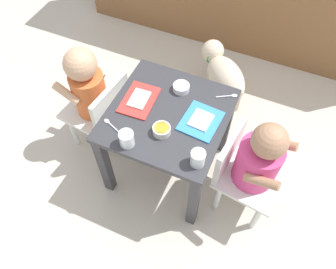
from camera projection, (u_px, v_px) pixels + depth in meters
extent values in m
plane|color=beige|center=(168.00, 166.00, 1.84)|extent=(7.00, 7.00, 0.00)
cube|color=#333338|center=(168.00, 115.00, 1.47)|extent=(0.52, 0.53, 0.03)
cube|color=#333338|center=(105.00, 165.00, 1.59)|extent=(0.04, 0.04, 0.44)
cube|color=#333338|center=(194.00, 201.00, 1.49)|extent=(0.04, 0.04, 0.44)
cube|color=#333338|center=(147.00, 98.00, 1.83)|extent=(0.04, 0.04, 0.44)
cube|color=#333338|center=(226.00, 124.00, 1.73)|extent=(0.04, 0.04, 0.44)
cube|color=silver|center=(95.00, 110.00, 1.74)|extent=(0.31, 0.31, 0.02)
cube|color=silver|center=(111.00, 105.00, 1.61)|extent=(0.06, 0.27, 0.22)
cylinder|color=#D86633|center=(90.00, 93.00, 1.64)|extent=(0.17, 0.17, 0.24)
sphere|color=tan|center=(80.00, 64.00, 1.48)|extent=(0.15, 0.15, 0.15)
cylinder|color=silver|center=(96.00, 106.00, 1.93)|extent=(0.03, 0.03, 0.25)
cylinder|color=silver|center=(73.00, 130.00, 1.83)|extent=(0.03, 0.03, 0.25)
cylinder|color=silver|center=(124.00, 120.00, 1.87)|extent=(0.03, 0.03, 0.25)
cylinder|color=silver|center=(103.00, 146.00, 1.77)|extent=(0.03, 0.03, 0.25)
cylinder|color=tan|center=(91.00, 70.00, 1.65)|extent=(0.15, 0.06, 0.09)
cylinder|color=tan|center=(67.00, 94.00, 1.56)|extent=(0.15, 0.06, 0.09)
cube|color=silver|center=(251.00, 177.00, 1.52)|extent=(0.31, 0.31, 0.02)
cube|color=silver|center=(230.00, 150.00, 1.46)|extent=(0.06, 0.27, 0.22)
cylinder|color=#D83F7F|center=(257.00, 163.00, 1.42)|extent=(0.19, 0.19, 0.23)
sphere|color=#A87A5B|center=(270.00, 141.00, 1.27)|extent=(0.15, 0.15, 0.15)
cylinder|color=silver|center=(257.00, 216.00, 1.55)|extent=(0.03, 0.03, 0.25)
cylinder|color=silver|center=(273.00, 183.00, 1.65)|extent=(0.03, 0.03, 0.25)
cylinder|color=silver|center=(218.00, 196.00, 1.61)|extent=(0.03, 0.03, 0.25)
cylinder|color=silver|center=(235.00, 165.00, 1.70)|extent=(0.03, 0.03, 0.25)
cylinder|color=#A87A5B|center=(262.00, 181.00, 1.31)|extent=(0.15, 0.06, 0.09)
cylinder|color=#A87A5B|center=(280.00, 144.00, 1.41)|extent=(0.15, 0.06, 0.09)
ellipsoid|color=beige|center=(226.00, 78.00, 1.94)|extent=(0.36, 0.36, 0.20)
sphere|color=beige|center=(213.00, 51.00, 2.00)|extent=(0.13, 0.13, 0.13)
sphere|color=black|center=(209.00, 47.00, 2.03)|extent=(0.06, 0.06, 0.06)
torus|color=green|center=(215.00, 57.00, 1.99)|extent=(0.10, 0.10, 0.11)
sphere|color=beige|center=(239.00, 92.00, 1.83)|extent=(0.05, 0.05, 0.05)
cylinder|color=beige|center=(224.00, 83.00, 2.12)|extent=(0.04, 0.04, 0.12)
cylinder|color=beige|center=(208.00, 87.00, 2.09)|extent=(0.04, 0.04, 0.12)
cylinder|color=beige|center=(237.00, 102.00, 2.02)|extent=(0.04, 0.04, 0.12)
cylinder|color=beige|center=(221.00, 107.00, 2.00)|extent=(0.04, 0.04, 0.12)
cube|color=red|center=(139.00, 100.00, 1.50)|extent=(0.15, 0.20, 0.01)
cube|color=white|center=(139.00, 99.00, 1.49)|extent=(0.08, 0.11, 0.01)
cube|color=#388CD8|center=(201.00, 121.00, 1.43)|extent=(0.17, 0.19, 0.01)
cube|color=white|center=(201.00, 120.00, 1.42)|extent=(0.09, 0.11, 0.01)
cylinder|color=white|center=(198.00, 158.00, 1.29)|extent=(0.06, 0.06, 0.07)
cylinder|color=silver|center=(197.00, 161.00, 1.30)|extent=(0.05, 0.05, 0.03)
cylinder|color=white|center=(127.00, 139.00, 1.34)|extent=(0.06, 0.06, 0.07)
cylinder|color=silver|center=(127.00, 140.00, 1.35)|extent=(0.05, 0.05, 0.05)
cylinder|color=silver|center=(162.00, 130.00, 1.39)|extent=(0.08, 0.08, 0.03)
cylinder|color=gold|center=(162.00, 128.00, 1.37)|extent=(0.06, 0.06, 0.01)
cylinder|color=white|center=(181.00, 88.00, 1.52)|extent=(0.08, 0.08, 0.03)
cylinder|color=#D84C33|center=(181.00, 86.00, 1.51)|extent=(0.06, 0.06, 0.01)
cylinder|color=silver|center=(224.00, 96.00, 1.51)|extent=(0.07, 0.04, 0.01)
ellipsoid|color=silver|center=(234.00, 95.00, 1.51)|extent=(0.03, 0.03, 0.01)
cylinder|color=silver|center=(114.00, 127.00, 1.41)|extent=(0.07, 0.03, 0.01)
ellipsoid|color=silver|center=(107.00, 121.00, 1.43)|extent=(0.03, 0.03, 0.01)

